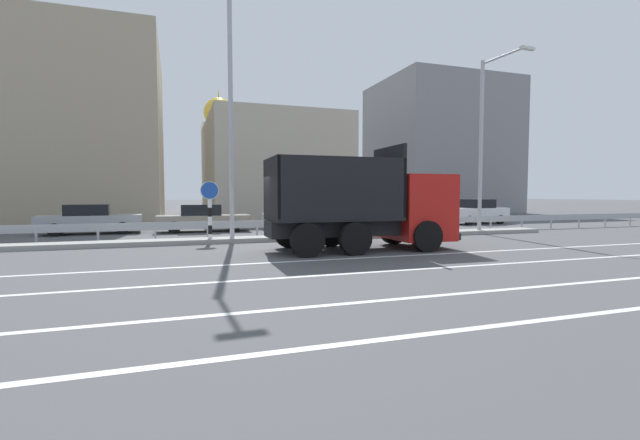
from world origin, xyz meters
TOP-DOWN VIEW (x-y plane):
  - ground_plane at (0.00, 0.00)m, footprint 320.00×320.00m
  - lane_strip_0 at (2.59, -3.23)m, footprint 50.63×0.16m
  - lane_strip_1 at (2.59, -5.48)m, footprint 50.63×0.16m
  - lane_strip_2 at (2.59, -8.08)m, footprint 50.63×0.16m
  - lane_strip_3 at (2.59, -9.95)m, footprint 50.63×0.16m
  - median_island at (0.00, 2.40)m, footprint 27.84×1.10m
  - median_guardrail at (0.00, 3.66)m, footprint 50.63×0.09m
  - dump_truck at (3.44, -1.45)m, footprint 6.48×2.83m
  - median_road_sign at (-2.09, 2.40)m, footprint 0.71×0.16m
  - street_lamp_1 at (-1.24, 2.12)m, footprint 0.71×2.58m
  - street_lamp_2 at (10.67, 2.04)m, footprint 0.71×2.79m
  - parked_car_2 at (-7.29, 8.27)m, footprint 4.68×2.09m
  - parked_car_3 at (-2.01, 7.91)m, footprint 4.70×1.92m
  - parked_car_4 at (3.27, 7.52)m, footprint 4.38×1.95m
  - parked_car_5 at (9.31, 8.28)m, footprint 4.81×2.07m
  - parked_car_6 at (15.28, 8.26)m, footprint 4.20×2.01m
  - background_building_0 at (-11.01, 21.77)m, footprint 13.42×14.33m
  - background_building_1 at (4.65, 22.73)m, footprint 10.75×14.69m
  - background_building_2 at (24.18, 25.51)m, footprint 13.20×11.62m
  - church_tower at (1.28, 32.58)m, footprint 3.60×3.60m

SIDE VIEW (x-z plane):
  - ground_plane at x=0.00m, z-range 0.00..0.00m
  - lane_strip_0 at x=2.59m, z-range 0.00..0.01m
  - lane_strip_1 at x=2.59m, z-range 0.00..0.01m
  - lane_strip_2 at x=2.59m, z-range 0.00..0.01m
  - lane_strip_3 at x=2.59m, z-range 0.00..0.01m
  - median_island at x=0.00m, z-range 0.00..0.18m
  - median_guardrail at x=0.00m, z-range 0.18..0.96m
  - parked_car_3 at x=-2.01m, z-range 0.00..1.40m
  - parked_car_5 at x=9.31m, z-range 0.03..1.38m
  - parked_car_4 at x=3.27m, z-range 0.00..1.44m
  - parked_car_2 at x=-7.29m, z-range 0.01..1.44m
  - parked_car_6 at x=15.28m, z-range -0.01..1.59m
  - median_road_sign at x=-2.09m, z-range 0.06..2.48m
  - dump_truck at x=3.44m, z-range -0.46..3.10m
  - background_building_1 at x=4.65m, z-range 0.00..8.34m
  - street_lamp_2 at x=10.67m, z-range 0.54..8.84m
  - street_lamp_1 at x=-1.24m, z-range 0.54..10.83m
  - church_tower at x=1.28m, z-range -0.58..12.60m
  - background_building_0 at x=-11.01m, z-range 0.00..13.16m
  - background_building_2 at x=24.18m, z-range 0.00..13.96m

